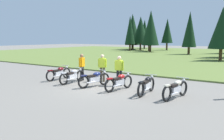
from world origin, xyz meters
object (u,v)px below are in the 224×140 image
object	(u,v)px
motorcycle_red	(119,82)
rider_checking_bike	(119,69)
rider_with_back_turned	(102,66)
motorcycle_navy	(94,79)
motorcycle_maroon	(59,73)
rider_near_row_end	(82,66)
motorcycle_silver	(72,76)
motorcycle_black	(147,85)
motorcycle_cream	(176,89)

from	to	relation	value
motorcycle_red	rider_checking_bike	bearing A→B (deg)	122.37
rider_with_back_turned	motorcycle_red	bearing A→B (deg)	-34.05
motorcycle_navy	motorcycle_red	size ratio (longest dim) A/B	0.98
rider_with_back_turned	rider_checking_bike	bearing A→B (deg)	-17.98
motorcycle_maroon	rider_near_row_end	size ratio (longest dim) A/B	1.26
motorcycle_silver	rider_near_row_end	size ratio (longest dim) A/B	1.26
motorcycle_maroon	rider_checking_bike	xyz separation A→B (m)	(4.21, 0.55, 0.51)
motorcycle_navy	rider_near_row_end	bearing A→B (deg)	149.98
motorcycle_black	rider_near_row_end	world-z (taller)	rider_near_row_end
rider_near_row_end	motorcycle_red	bearing A→B (deg)	-16.69
motorcycle_black	rider_checking_bike	size ratio (longest dim) A/B	1.26
motorcycle_red	rider_checking_bike	distance (m)	1.22
rider_with_back_turned	motorcycle_cream	bearing A→B (deg)	-15.96
rider_with_back_turned	rider_checking_bike	xyz separation A→B (m)	(1.52, -0.49, 0.00)
motorcycle_red	motorcycle_silver	bearing A→B (deg)	179.29
motorcycle_maroon	rider_with_back_turned	size ratio (longest dim) A/B	1.26
motorcycle_red	rider_near_row_end	world-z (taller)	rider_near_row_end
motorcycle_black	motorcycle_cream	size ratio (longest dim) A/B	1.01
rider_checking_bike	rider_near_row_end	xyz separation A→B (m)	(-2.81, 0.08, 0.00)
rider_near_row_end	motorcycle_navy	bearing A→B (deg)	-30.02
motorcycle_silver	rider_near_row_end	distance (m)	1.11
motorcycle_black	rider_checking_bike	world-z (taller)	rider_checking_bike
motorcycle_cream	rider_near_row_end	world-z (taller)	rider_near_row_end
motorcycle_silver	rider_near_row_end	xyz separation A→B (m)	(-0.11, 0.98, 0.51)
motorcycle_red	motorcycle_cream	distance (m)	2.96
motorcycle_red	motorcycle_black	distance (m)	1.53
motorcycle_black	motorcycle_cream	world-z (taller)	same
motorcycle_black	rider_near_row_end	bearing A→B (deg)	168.44
motorcycle_black	rider_near_row_end	xyz separation A→B (m)	(-4.93, 1.01, 0.51)
motorcycle_navy	motorcycle_black	xyz separation A→B (m)	(3.11, 0.04, 0.00)
motorcycle_cream	rider_near_row_end	size ratio (longest dim) A/B	1.25
motorcycle_maroon	motorcycle_red	world-z (taller)	same
motorcycle_navy	rider_checking_bike	bearing A→B (deg)	44.36
rider_near_row_end	motorcycle_silver	bearing A→B (deg)	-83.43
motorcycle_navy	rider_near_row_end	xyz separation A→B (m)	(-1.82, 1.05, 0.51)
motorcycle_maroon	motorcycle_navy	world-z (taller)	same
motorcycle_navy	rider_near_row_end	distance (m)	2.16
motorcycle_navy	rider_checking_bike	xyz separation A→B (m)	(0.99, 0.97, 0.51)
motorcycle_silver	motorcycle_navy	xyz separation A→B (m)	(1.71, -0.07, 0.00)
motorcycle_maroon	motorcycle_navy	bearing A→B (deg)	-7.44
motorcycle_red	rider_checking_bike	world-z (taller)	rider_checking_bike
motorcycle_silver	rider_near_row_end	bearing A→B (deg)	96.57
motorcycle_navy	motorcycle_cream	size ratio (longest dim) A/B	0.98
motorcycle_maroon	motorcycle_black	bearing A→B (deg)	-3.42
motorcycle_silver	rider_checking_bike	world-z (taller)	rider_checking_bike
motorcycle_silver	rider_checking_bike	bearing A→B (deg)	18.34
rider_checking_bike	motorcycle_navy	bearing A→B (deg)	-135.64
motorcycle_red	motorcycle_maroon	bearing A→B (deg)	175.37
rider_with_back_turned	rider_near_row_end	size ratio (longest dim) A/B	1.00
motorcycle_cream	rider_checking_bike	bearing A→B (deg)	164.91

